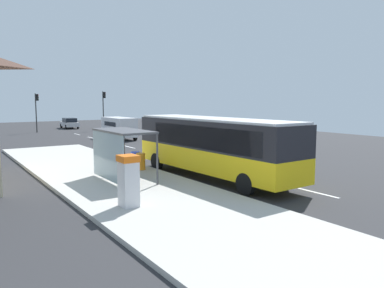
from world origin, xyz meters
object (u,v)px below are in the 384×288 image
white_van (119,127)px  bus_shelter (118,142)px  recycling_bin_orange (141,161)px  recycling_bin_blue (135,160)px  ticket_machine (129,180)px  traffic_light_far_side (37,107)px  bus (212,144)px  traffic_light_near_side (104,104)px  sedan_near (69,123)px

white_van → bus_shelter: bus_shelter is taller
recycling_bin_orange → recycling_bin_blue: (0.00, 0.70, 0.00)m
ticket_machine → bus_shelter: 4.88m
recycling_bin_blue → traffic_light_far_side: (1.10, 31.00, 2.64)m
bus → recycling_bin_blue: (-2.49, 4.18, -1.19)m
traffic_light_near_side → traffic_light_far_side: 8.64m
recycling_bin_blue → ticket_machine: bearing=-117.2°
bus → traffic_light_near_side: (7.21, 34.38, 1.67)m
sedan_near → recycling_bin_blue: 36.30m
recycling_bin_blue → white_van: bearing=69.7°
sedan_near → recycling_bin_orange: (-6.50, -36.41, -0.14)m
ticket_machine → recycling_bin_blue: (3.72, 7.24, -0.52)m
ticket_machine → recycling_bin_blue: bearing=62.8°
traffic_light_far_side → traffic_light_near_side: bearing=-5.3°
bus → sedan_near: size_ratio=2.48×
ticket_machine → recycling_bin_orange: ticket_machine is taller
white_van → bus_shelter: (-8.61, -20.03, 0.75)m
bus → white_van: 21.88m
sedan_near → ticket_machine: ticket_machine is taller
sedan_near → recycling_bin_blue: size_ratio=4.70×
bus → recycling_bin_blue: bus is taller
ticket_machine → traffic_light_near_side: 39.84m
bus → traffic_light_near_side: size_ratio=2.09×
traffic_light_far_side → bus: bearing=-87.7°
traffic_light_far_side → white_van: bearing=-68.8°
ticket_machine → bus_shelter: (1.51, 4.54, 0.93)m
bus → sedan_near: bearing=84.3°
traffic_light_far_side → sedan_near: bearing=41.1°
white_van → traffic_light_far_side: 14.79m
recycling_bin_blue → traffic_light_near_side: 31.85m
traffic_light_near_side → sedan_near: bearing=120.1°
recycling_bin_orange → recycling_bin_blue: same height
sedan_near → recycling_bin_orange: 36.99m
sedan_near → ticket_machine: 44.15m
recycling_bin_blue → traffic_light_far_side: 31.13m
bus → recycling_bin_orange: bearing=125.5°
recycling_bin_blue → recycling_bin_orange: bearing=-90.0°
bus → sedan_near: bus is taller
bus_shelter → recycling_bin_orange: bearing=42.1°
sedan_near → ticket_machine: size_ratio=2.30×
bus → ticket_machine: (-6.21, -3.06, -0.67)m
bus → sedan_near: (4.01, 39.89, -1.05)m
traffic_light_near_side → traffic_light_far_side: traffic_light_near_side is taller
bus_shelter → recycling_bin_blue: bearing=50.6°
recycling_bin_orange → bus: bearing=-54.5°
recycling_bin_orange → traffic_light_far_side: 31.83m
white_van → sedan_near: white_van is taller
recycling_bin_blue → traffic_light_far_side: size_ratio=0.19×
ticket_machine → bus_shelter: bearing=71.6°
bus → traffic_light_near_side: bearing=78.2°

